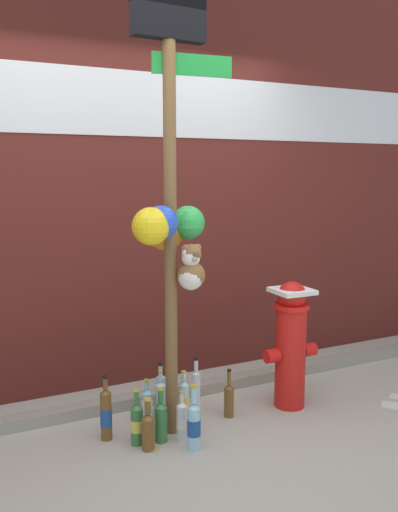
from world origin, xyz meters
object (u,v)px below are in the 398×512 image
object	(u,v)px
bottle_0	(106,414)
bottle_11	(194,424)
bottle_1	(161,398)
fire_hydrant	(291,341)
bottle_8	(229,399)
bottle_9	(148,429)
bottle_4	(182,420)
bottle_7	(196,391)
bottle_6	(161,420)
bottle_5	(137,423)
bottle_2	(184,401)
bottle_3	(161,392)
bottle_10	(147,403)
memorial_post	(171,197)

from	to	relation	value
bottle_0	bottle_11	world-z (taller)	bottle_0
bottle_0	bottle_1	distance (m)	0.43
fire_hydrant	bottle_0	distance (m)	1.31
bottle_8	bottle_9	distance (m)	0.66
bottle_4	bottle_7	size ratio (longest dim) A/B	0.79
bottle_6	bottle_9	bearing A→B (deg)	-150.35
bottle_9	bottle_11	world-z (taller)	bottle_11
bottle_4	bottle_5	bearing A→B (deg)	165.67
bottle_2	bottle_5	size ratio (longest dim) A/B	1.04
bottle_9	bottle_1	bearing A→B (deg)	57.91
bottle_5	bottle_3	bearing A→B (deg)	50.25
bottle_3	bottle_6	bearing A→B (deg)	-111.79
bottle_0	bottle_8	xyz separation A→B (m)	(0.81, -0.05, -0.04)
bottle_1	bottle_3	bearing A→B (deg)	68.55
bottle_2	bottle_3	distance (m)	0.25
bottle_10	bottle_11	size ratio (longest dim) A/B	0.70
bottle_8	bottle_2	bearing A→B (deg)	174.18
bottle_3	bottle_11	bearing A→B (deg)	-91.74
bottle_7	bottle_4	bearing A→B (deg)	-129.38
memorial_post	bottle_9	size ratio (longest dim) A/B	8.52
bottle_1	bottle_10	xyz separation A→B (m)	(-0.09, 0.01, -0.02)
bottle_4	bottle_9	world-z (taller)	bottle_9
bottle_8	bottle_10	world-z (taller)	bottle_8
memorial_post	bottle_0	xyz separation A→B (m)	(-0.40, 0.08, -1.29)
bottle_0	bottle_1	bearing A→B (deg)	17.67
bottle_5	bottle_4	bearing A→B (deg)	-14.33
bottle_7	bottle_11	size ratio (longest dim) A/B	0.99
bottle_1	bottle_4	distance (m)	0.33
fire_hydrant	bottle_2	size ratio (longest dim) A/B	2.46
memorial_post	bottle_2	size ratio (longest dim) A/B	7.56
bottle_7	bottle_11	distance (m)	0.47
bottle_1	memorial_post	bearing A→B (deg)	-90.11
bottle_0	bottle_8	size ratio (longest dim) A/B	1.22
bottle_4	memorial_post	bearing A→B (deg)	90.87
bottle_6	bottle_8	distance (m)	0.54
memorial_post	bottle_5	bearing A→B (deg)	-166.65
bottle_0	bottle_4	xyz separation A→B (m)	(0.41, -0.20, -0.04)
bottle_5	bottle_9	size ratio (longest dim) A/B	1.08
memorial_post	bottle_5	world-z (taller)	memorial_post
bottle_5	bottle_11	size ratio (longest dim) A/B	0.87
fire_hydrant	bottle_10	size ratio (longest dim) A/B	3.20
bottle_9	bottle_6	bearing A→B (deg)	29.65
bottle_4	bottle_10	world-z (taller)	bottle_4
bottle_9	bottle_10	xyz separation A→B (m)	(0.13, 0.37, -0.01)
bottle_2	bottle_4	xyz separation A→B (m)	(-0.10, -0.18, -0.03)
bottle_7	bottle_9	size ratio (longest dim) A/B	1.23
memorial_post	bottle_2	world-z (taller)	memorial_post
bottle_1	bottle_5	xyz separation A→B (m)	(-0.26, -0.27, -0.00)
bottle_5	bottle_10	world-z (taller)	bottle_5
bottle_0	bottle_7	size ratio (longest dim) A/B	1.03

